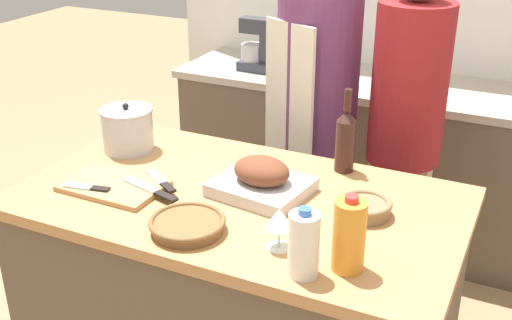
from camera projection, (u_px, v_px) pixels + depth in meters
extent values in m
cube|color=brown|center=(241.00, 316.00, 2.31)|extent=(1.41, 0.80, 0.90)
cube|color=#B27F4C|center=(240.00, 202.00, 2.12)|extent=(1.45, 0.83, 0.04)
cube|color=brown|center=(365.00, 161.00, 3.59)|extent=(2.05, 0.58, 0.85)
cube|color=#ADA393|center=(371.00, 84.00, 3.40)|extent=(2.11, 0.60, 0.04)
cube|color=#BCBCC1|center=(262.00, 187.00, 2.12)|extent=(0.33, 0.29, 0.04)
ellipsoid|color=brown|center=(262.00, 171.00, 2.09)|extent=(0.21, 0.18, 0.09)
cylinder|color=brown|center=(187.00, 226.00, 1.90)|extent=(0.21, 0.21, 0.03)
torus|color=brown|center=(187.00, 221.00, 1.89)|extent=(0.23, 0.23, 0.02)
cube|color=#AD7F51|center=(114.00, 186.00, 2.16)|extent=(0.34, 0.22, 0.02)
cylinder|color=#B7B7BC|center=(128.00, 131.00, 2.43)|extent=(0.19, 0.19, 0.15)
cylinder|color=#B7B7BC|center=(126.00, 111.00, 2.39)|extent=(0.20, 0.20, 0.01)
sphere|color=black|center=(125.00, 106.00, 2.39)|extent=(0.02, 0.02, 0.02)
cylinder|color=#846647|center=(365.00, 209.00, 1.99)|extent=(0.15, 0.15, 0.04)
torus|color=#846647|center=(365.00, 203.00, 1.98)|extent=(0.17, 0.17, 0.02)
cylinder|color=orange|center=(349.00, 236.00, 1.69)|extent=(0.09, 0.09, 0.20)
cylinder|color=red|center=(352.00, 199.00, 1.64)|extent=(0.04, 0.04, 0.02)
cylinder|color=white|center=(304.00, 245.00, 1.67)|extent=(0.08, 0.08, 0.18)
cylinder|color=#3360B2|center=(305.00, 211.00, 1.63)|extent=(0.03, 0.03, 0.02)
cylinder|color=#381E19|center=(345.00, 146.00, 2.25)|extent=(0.07, 0.07, 0.19)
cone|color=#381E19|center=(347.00, 116.00, 2.21)|extent=(0.07, 0.07, 0.04)
cylinder|color=#381E19|center=(348.00, 100.00, 2.18)|extent=(0.03, 0.03, 0.08)
cylinder|color=silver|center=(279.00, 247.00, 1.82)|extent=(0.07, 0.07, 0.00)
cylinder|color=silver|center=(279.00, 237.00, 1.81)|extent=(0.01, 0.01, 0.06)
cone|color=silver|center=(279.00, 218.00, 1.78)|extent=(0.08, 0.08, 0.06)
cube|color=#B7B7BC|center=(142.00, 185.00, 2.13)|extent=(0.15, 0.07, 0.01)
cube|color=black|center=(166.00, 196.00, 2.06)|extent=(0.10, 0.05, 0.01)
cube|color=#B7B7BC|center=(157.00, 177.00, 2.19)|extent=(0.12, 0.09, 0.01)
cube|color=black|center=(168.00, 188.00, 2.12)|extent=(0.08, 0.06, 0.01)
cube|color=#B7B7BC|center=(78.00, 186.00, 2.13)|extent=(0.10, 0.05, 0.01)
cube|color=black|center=(100.00, 189.00, 2.11)|extent=(0.07, 0.04, 0.01)
cube|color=#333842|center=(256.00, 65.00, 3.57)|extent=(0.18, 0.14, 0.05)
cylinder|color=#B7B7BC|center=(252.00, 52.00, 3.55)|extent=(0.13, 0.13, 0.09)
cube|color=#333842|center=(267.00, 48.00, 3.50)|extent=(0.05, 0.08, 0.16)
cube|color=#333842|center=(256.00, 25.00, 3.47)|extent=(0.17, 0.08, 0.08)
cylinder|color=maroon|center=(387.00, 76.00, 3.24)|extent=(0.05, 0.05, 0.14)
cylinder|color=black|center=(388.00, 61.00, 3.21)|extent=(0.02, 0.02, 0.02)
cube|color=beige|center=(312.00, 220.00, 3.04)|extent=(0.34, 0.29, 0.80)
cylinder|color=#663360|center=(318.00, 71.00, 2.74)|extent=(0.35, 0.35, 0.67)
cube|color=silver|center=(288.00, 122.00, 2.72)|extent=(0.26, 0.13, 0.85)
cube|color=beige|center=(394.00, 239.00, 2.89)|extent=(0.25, 0.18, 0.79)
cylinder|color=maroon|center=(410.00, 84.00, 2.59)|extent=(0.31, 0.31, 0.66)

